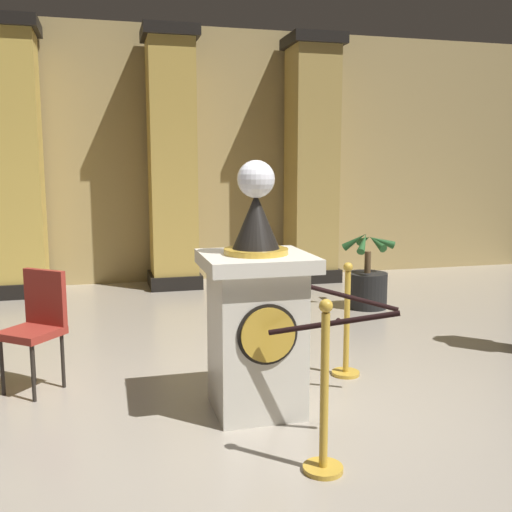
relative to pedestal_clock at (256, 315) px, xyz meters
The scene contains 11 objects.
ground_plane 0.73m from the pedestal_clock, 114.31° to the right, with size 12.57×12.57×0.00m, color #9E9384.
back_wall 5.36m from the pedestal_clock, 90.61° to the left, with size 12.57×0.16×3.86m, color tan.
pedestal_clock is the anchor object (origin of this frame).
stanchion_near 1.04m from the pedestal_clock, 80.57° to the right, with size 0.24×0.24×1.04m.
stanchion_far 1.13m from the pedestal_clock, 28.77° to the left, with size 0.24×0.24×0.98m.
velvet_rope 0.59m from the pedestal_clock, 22.52° to the right, with size 1.15×1.16×0.22m.
column_left 5.28m from the pedestal_clock, 115.23° to the left, with size 0.84×0.84×3.70m.
column_right 5.23m from the pedestal_clock, 65.90° to the left, with size 0.82×0.82×3.70m.
column_centre_rear 4.80m from the pedestal_clock, 90.69° to the left, with size 0.78×0.78×3.70m.
potted_palm_right 3.49m from the pedestal_clock, 51.62° to the left, with size 0.65×0.67×1.00m.
cafe_chair_red 1.80m from the pedestal_clock, 151.85° to the left, with size 0.56×0.56×0.96m.
Camera 1 is at (-0.98, -3.88, 1.79)m, focal length 41.30 mm.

